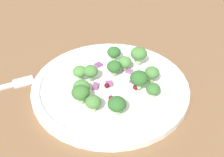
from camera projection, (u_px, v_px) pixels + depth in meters
The scene contains 27 objects.
ground_plane at pixel (117, 87), 54.61cm from camera, with size 180.00×180.00×2.00cm, color brown.
plate at pixel (112, 87), 51.74cm from camera, with size 26.57×26.57×1.70cm.
dressing_pool at pixel (112, 85), 51.47cm from camera, with size 15.41×15.41×0.20cm, color white.
broccoli_floret_0 at pixel (91, 71), 50.93cm from camera, with size 2.48×2.48×2.51cm.
broccoli_floret_1 at pixel (114, 52), 56.18cm from camera, with size 2.55×2.55×2.59cm.
broccoli_floret_2 at pixel (81, 87), 48.43cm from camera, with size 2.75×2.75×2.79cm.
broccoli_floret_3 at pixel (124, 62), 53.84cm from camera, with size 2.42×2.42×2.45cm.
broccoli_floret_4 at pixel (139, 54), 54.75cm from camera, with size 2.97×2.97×3.01cm.
broccoli_floret_5 at pixel (139, 78), 48.85cm from camera, with size 2.94×2.94×2.98cm.
broccoli_floret_6 at pixel (115, 66), 52.42cm from camera, with size 2.53×2.53×2.56cm.
broccoli_floret_7 at pixel (152, 73), 50.82cm from camera, with size 2.49×2.49×2.53cm.
broccoli_floret_8 at pixel (153, 89), 48.50cm from camera, with size 2.30×2.30×2.32cm.
broccoli_floret_9 at pixel (81, 93), 46.62cm from camera, with size 2.83×2.83×2.86cm.
broccoli_floret_10 at pixel (117, 104), 44.76cm from camera, with size 2.78×2.78×2.81cm.
broccoli_floret_11 at pixel (93, 102), 45.43cm from camera, with size 2.42×2.42×2.45cm.
broccoli_floret_12 at pixel (80, 72), 50.94cm from camera, with size 2.36×2.36×2.39cm.
cranberry_0 at pixel (111, 98), 48.23cm from camera, with size 0.83×0.83×0.83cm, color maroon.
cranberry_1 at pixel (75, 72), 53.10cm from camera, with size 0.81×0.81×0.81cm, color #4C0A14.
cranberry_2 at pixel (154, 76), 51.98cm from camera, with size 0.77×0.77×0.77cm, color maroon.
cranberry_3 at pixel (135, 87), 49.65cm from camera, with size 0.84×0.84×0.84cm, color maroon.
cranberry_4 at pixel (105, 85), 50.71cm from camera, with size 0.86×0.86×0.86cm, color #4C0A14.
cranberry_5 at pixel (116, 103), 47.23cm from camera, with size 0.84×0.84×0.84cm, color maroon.
onion_bit_0 at pixel (109, 83), 50.99cm from camera, with size 1.18×1.02×0.44cm, color #934C84.
onion_bit_1 at pixel (133, 82), 51.81cm from camera, with size 0.91×1.19×0.41cm, color #934C84.
onion_bit_2 at pixel (96, 86), 50.30cm from camera, with size 0.85×1.20×0.56cm, color #934C84.
onion_bit_3 at pixel (99, 65), 55.80cm from camera, with size 1.23×1.24×0.45cm, color #843D75.
onion_bit_4 at pixel (129, 71), 53.97cm from camera, with size 1.03×1.05×0.32cm, color #A35B93.
Camera 1 is at (36.28, 21.26, 33.89)cm, focal length 48.98 mm.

